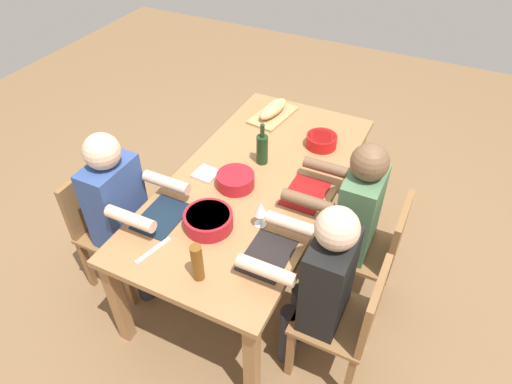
# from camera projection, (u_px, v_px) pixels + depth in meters

# --- Properties ---
(ground_plane) EXTENTS (8.00, 8.00, 0.00)m
(ground_plane) POSITION_uv_depth(u_px,v_px,m) (256.00, 256.00, 3.34)
(ground_plane) COLOR brown
(dining_table) EXTENTS (1.99, 0.99, 0.74)m
(dining_table) POSITION_uv_depth(u_px,v_px,m) (256.00, 188.00, 2.91)
(dining_table) COLOR #9E7044
(dining_table) RESTS_ON ground_plane
(chair_far_right) EXTENTS (0.40, 0.40, 0.85)m
(chair_far_right) POSITION_uv_depth(u_px,v_px,m) (349.00, 318.00, 2.39)
(chair_far_right) COLOR olive
(chair_far_right) RESTS_ON ground_plane
(diner_far_right) EXTENTS (0.41, 0.53, 1.20)m
(diner_far_right) POSITION_uv_depth(u_px,v_px,m) (320.00, 281.00, 2.31)
(diner_far_right) COLOR #2D2D38
(diner_far_right) RESTS_ON ground_plane
(chair_far_center) EXTENTS (0.40, 0.40, 0.85)m
(chair_far_center) POSITION_uv_depth(u_px,v_px,m) (376.00, 248.00, 2.76)
(chair_far_center) COLOR olive
(chair_far_center) RESTS_ON ground_plane
(diner_far_center) EXTENTS (0.41, 0.53, 1.20)m
(diner_far_center) POSITION_uv_depth(u_px,v_px,m) (352.00, 214.00, 2.68)
(diner_far_center) COLOR #2D2D38
(diner_far_center) RESTS_ON ground_plane
(chair_near_right) EXTENTS (0.40, 0.40, 0.85)m
(chair_near_right) POSITION_uv_depth(u_px,v_px,m) (106.00, 223.00, 2.93)
(chair_near_right) COLOR olive
(chair_near_right) RESTS_ON ground_plane
(diner_near_right) EXTENTS (0.41, 0.53, 1.20)m
(diner_near_right) POSITION_uv_depth(u_px,v_px,m) (122.00, 207.00, 2.72)
(diner_near_right) COLOR #2D2D38
(diner_near_right) RESTS_ON ground_plane
(serving_bowl_pasta) EXTENTS (0.21, 0.21, 0.08)m
(serving_bowl_pasta) POSITION_uv_depth(u_px,v_px,m) (322.00, 140.00, 3.10)
(serving_bowl_pasta) COLOR red
(serving_bowl_pasta) RESTS_ON dining_table
(serving_bowl_salad) EXTENTS (0.23, 0.23, 0.09)m
(serving_bowl_salad) POSITION_uv_depth(u_px,v_px,m) (236.00, 179.00, 2.77)
(serving_bowl_salad) COLOR #B21923
(serving_bowl_salad) RESTS_ON dining_table
(serving_bowl_fruit) EXTENTS (0.27, 0.27, 0.09)m
(serving_bowl_fruit) POSITION_uv_depth(u_px,v_px,m) (208.00, 220.00, 2.51)
(serving_bowl_fruit) COLOR #B21923
(serving_bowl_fruit) RESTS_ON dining_table
(cutting_board) EXTENTS (0.43, 0.27, 0.02)m
(cutting_board) POSITION_uv_depth(u_px,v_px,m) (273.00, 115.00, 3.42)
(cutting_board) COLOR tan
(cutting_board) RESTS_ON dining_table
(bread_loaf) EXTENTS (0.33, 0.15, 0.09)m
(bread_loaf) POSITION_uv_depth(u_px,v_px,m) (273.00, 109.00, 3.38)
(bread_loaf) COLOR tan
(bread_loaf) RESTS_ON cutting_board
(wine_bottle) EXTENTS (0.08, 0.08, 0.29)m
(wine_bottle) POSITION_uv_depth(u_px,v_px,m) (262.00, 149.00, 2.92)
(wine_bottle) COLOR #193819
(wine_bottle) RESTS_ON dining_table
(beer_bottle) EXTENTS (0.06, 0.06, 0.22)m
(beer_bottle) POSITION_uv_depth(u_px,v_px,m) (197.00, 263.00, 2.20)
(beer_bottle) COLOR brown
(beer_bottle) RESTS_ON dining_table
(wine_glass) EXTENTS (0.08, 0.08, 0.17)m
(wine_glass) POSITION_uv_depth(u_px,v_px,m) (261.00, 210.00, 2.48)
(wine_glass) COLOR silver
(wine_glass) RESTS_ON dining_table
(placemat_far_right) EXTENTS (0.32, 0.23, 0.01)m
(placemat_far_right) POSITION_uv_depth(u_px,v_px,m) (267.00, 255.00, 2.38)
(placemat_far_right) COLOR black
(placemat_far_right) RESTS_ON dining_table
(placemat_far_center) EXTENTS (0.32, 0.23, 0.01)m
(placemat_far_center) POSITION_uv_depth(u_px,v_px,m) (305.00, 194.00, 2.75)
(placemat_far_center) COLOR maroon
(placemat_far_center) RESTS_ON dining_table
(placemat_near_right) EXTENTS (0.32, 0.23, 0.01)m
(placemat_near_right) POSITION_uv_depth(u_px,v_px,m) (162.00, 217.00, 2.60)
(placemat_near_right) COLOR #142333
(placemat_near_right) RESTS_ON dining_table
(carving_knife) EXTENTS (0.23, 0.08, 0.01)m
(carving_knife) POSITION_uv_depth(u_px,v_px,m) (153.00, 250.00, 2.40)
(carving_knife) COLOR silver
(carving_knife) RESTS_ON dining_table
(napkin_stack) EXTENTS (0.15, 0.15, 0.02)m
(napkin_stack) POSITION_uv_depth(u_px,v_px,m) (206.00, 174.00, 2.87)
(napkin_stack) COLOR white
(napkin_stack) RESTS_ON dining_table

